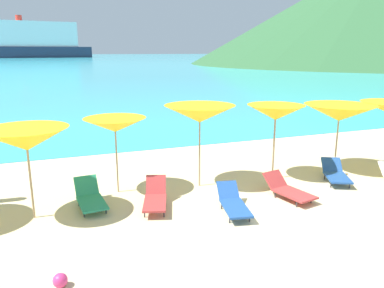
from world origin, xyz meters
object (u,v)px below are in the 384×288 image
Objects in this scene: beach_ball at (60,281)px; umbrella_4 at (276,113)px; umbrella_5 at (339,113)px; lounge_chair_6 at (288,189)px; lounge_chair_1 at (336,173)px; umbrella_2 at (115,125)px; lounge_chair_0 at (233,202)px; lounge_chair_3 at (155,197)px; umbrella_1 at (26,139)px; lounge_chair_7 at (90,197)px; umbrella_3 at (200,114)px; cruise_ship at (36,42)px.

umbrella_4 is at bearing 29.23° from beach_ball.
lounge_chair_6 is (-2.86, -1.50, -1.71)m from umbrella_5.
lounge_chair_6 is at bearing -152.38° from umbrella_5.
umbrella_2 is at bearing -167.11° from lounge_chair_1.
lounge_chair_3 reaches higher than lounge_chair_0.
lounge_chair_1 is at bearing 4.71° from lounge_chair_6.
umbrella_2 is at bearing 175.15° from umbrella_5.
lounge_chair_3 is at bearing 163.79° from lounge_chair_0.
lounge_chair_0 is 1.04× the size of lounge_chair_1.
umbrella_4 is at bearing 3.87° from umbrella_1.
umbrella_1 reaches higher than umbrella_2.
umbrella_1 is at bearing -177.57° from umbrella_5.
umbrella_1 is 5.12m from lounge_chair_0.
lounge_chair_7 is 5.98× the size of beach_ball.
lounge_chair_1 is at bearing -15.75° from umbrella_3.
umbrella_2 reaches higher than lounge_chair_3.
beach_ball is at bearing -158.13° from umbrella_5.
umbrella_4 is at bearing 175.55° from lounge_chair_1.
cruise_ship reaches higher than umbrella_2.
lounge_chair_3 is (-4.06, -0.95, -1.80)m from umbrella_4.
umbrella_5 is 3.66m from lounge_chair_6.
umbrella_5 is 6.69m from lounge_chair_3.
lounge_chair_6 is (3.55, -0.63, -0.04)m from lounge_chair_3.
lounge_chair_7 reaches higher than lounge_chair_0.
lounge_chair_6 is 1.07× the size of lounge_chair_7.
umbrella_4 is (2.40, -0.18, -0.07)m from umbrella_3.
umbrella_3 reaches higher than umbrella_2.
cruise_ship is at bearing 92.14° from umbrella_3.
umbrella_1 is 6.74m from lounge_chair_6.
lounge_chair_3 is at bearing -154.11° from lounge_chair_1.
lounge_chair_0 is at bearing 22.83° from beach_ball.
lounge_chair_3 is at bearing -64.92° from umbrella_2.
umbrella_3 is 4.77m from umbrella_5.
umbrella_1 is 2.41m from umbrella_2.
beach_ball is at bearing -112.39° from umbrella_2.
lounge_chair_1 is at bearing -9.81° from lounge_chair_7.
cruise_ship reaches higher than lounge_chair_3.
lounge_chair_3 is 3.59m from beach_ball.
lounge_chair_1 is 8.51m from beach_ball.
lounge_chair_3 is 0.95× the size of lounge_chair_6.
umbrella_5 is 1.54× the size of lounge_chair_1.
lounge_chair_1 is 231.06m from cruise_ship.
umbrella_3 is 4.60m from lounge_chair_1.
beach_ball is (-8.08, -2.66, -0.14)m from lounge_chair_1.
lounge_chair_6 is (-2.14, -0.62, -0.02)m from lounge_chair_1.
umbrella_4 is 7.66m from beach_ball.
umbrella_3 is 1.45× the size of lounge_chair_0.
umbrella_4 reaches higher than lounge_chair_3.
umbrella_2 is 3.81m from lounge_chair_0.
lounge_chair_0 is (0.08, -2.05, -1.91)m from umbrella_3.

